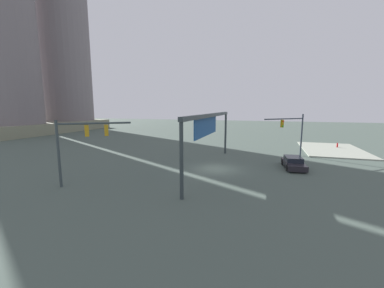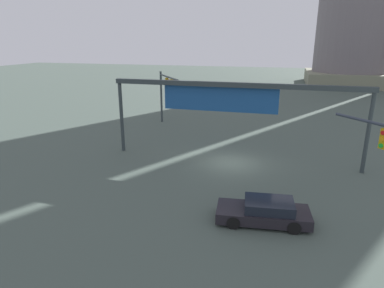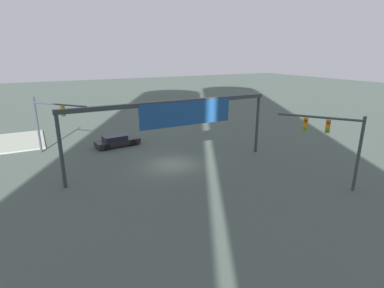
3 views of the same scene
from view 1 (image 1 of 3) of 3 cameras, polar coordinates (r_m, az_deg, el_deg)
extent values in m
plane|color=#45534B|center=(25.72, 6.00, -5.96)|extent=(186.98, 186.98, 0.00)
cube|color=#999F8E|center=(42.57, 30.34, -1.14)|extent=(13.54, 8.39, 0.15)
cylinder|color=#364144|center=(22.21, -29.16, -2.12)|extent=(0.22, 0.22, 5.51)
cylinder|color=#364144|center=(21.57, -22.07, 4.59)|extent=(3.56, 4.74, 0.17)
cube|color=#BE8D18|center=(21.67, -23.74, 2.89)|extent=(0.40, 0.41, 0.95)
cylinder|color=red|center=(21.80, -23.76, 3.70)|extent=(0.17, 0.20, 0.20)
cylinder|color=orange|center=(21.82, -23.71, 2.92)|extent=(0.17, 0.20, 0.20)
cylinder|color=green|center=(21.85, -23.66, 2.13)|extent=(0.17, 0.20, 0.20)
cube|color=#BE8D18|center=(21.59, -19.70, 3.10)|extent=(0.40, 0.41, 0.95)
cylinder|color=red|center=(21.72, -19.74, 3.91)|extent=(0.17, 0.20, 0.20)
cylinder|color=orange|center=(21.75, -19.69, 3.12)|extent=(0.17, 0.20, 0.20)
cylinder|color=green|center=(21.78, -19.65, 2.34)|extent=(0.17, 0.20, 0.20)
cylinder|color=#313946|center=(35.11, 24.61, 1.91)|extent=(0.20, 0.20, 5.62)
cylinder|color=#313946|center=(32.69, 21.13, 5.60)|extent=(4.21, 4.85, 0.15)
cube|color=#BE9A0E|center=(32.49, 20.65, 4.55)|extent=(0.41, 0.41, 0.95)
cylinder|color=red|center=(32.36, 20.88, 5.04)|extent=(0.18, 0.19, 0.20)
cylinder|color=orange|center=(32.38, 20.85, 4.51)|extent=(0.18, 0.19, 0.20)
cylinder|color=green|center=(32.40, 20.82, 3.99)|extent=(0.18, 0.19, 0.20)
cylinder|color=#303A3D|center=(16.81, -2.52, -4.18)|extent=(0.28, 0.28, 5.52)
cylinder|color=#303A3D|center=(34.08, 7.97, 2.36)|extent=(0.28, 0.28, 5.52)
cube|color=#303A3D|center=(25.05, 4.59, 6.86)|extent=(18.42, 0.35, 0.35)
cube|color=#1B4C8A|center=(24.08, 3.47, 4.45)|extent=(8.47, 0.08, 2.06)
cube|color=gray|center=(75.00, -31.80, 3.48)|extent=(33.53, 16.36, 2.59)
cylinder|color=slate|center=(84.29, -28.75, 24.65)|extent=(14.36, 14.36, 56.79)
cube|color=black|center=(28.09, 23.01, -4.45)|extent=(4.75, 2.35, 0.55)
cube|color=black|center=(28.24, 22.96, -3.28)|extent=(2.54, 1.89, 0.50)
cylinder|color=black|center=(26.97, 25.41, -5.38)|extent=(0.66, 0.29, 0.64)
cylinder|color=black|center=(26.59, 21.76, -5.35)|extent=(0.66, 0.29, 0.64)
cylinder|color=black|center=(29.65, 24.10, -4.07)|extent=(0.66, 0.29, 0.64)
cylinder|color=black|center=(29.31, 20.77, -4.02)|extent=(0.66, 0.29, 0.64)
cylinder|color=red|center=(44.75, 31.28, -0.33)|extent=(0.22, 0.22, 0.55)
sphere|color=#B5050D|center=(44.70, 31.31, 0.11)|extent=(0.18, 0.18, 0.18)
cylinder|color=#B5050D|center=(44.90, 31.23, -0.26)|extent=(0.12, 0.10, 0.10)
camera|label=2|loc=(33.26, 51.36, 9.35)|focal=31.21mm
camera|label=3|loc=(44.74, -22.05, 12.19)|focal=28.01mm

